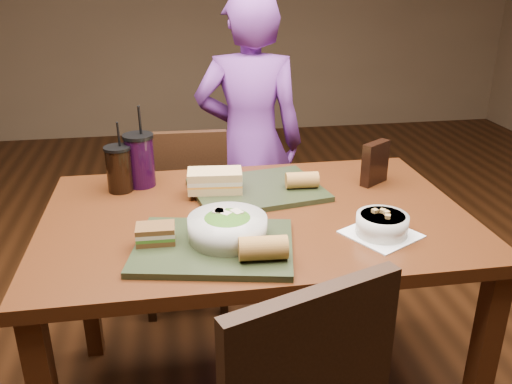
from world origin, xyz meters
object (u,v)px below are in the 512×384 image
cup_cola (119,169)px  cup_berry (140,160)px  tray_near (214,247)px  soup_bowl (382,224)px  baguette_far (302,180)px  sandwich_near (156,234)px  chip_bag (375,163)px  dining_table (256,239)px  sandwich_far (215,181)px  chair_far (183,212)px  salad_bowl (228,226)px  baguette_near (263,248)px  diner (250,144)px  tray_far (257,190)px

cup_cola → cup_berry: size_ratio=0.85×
tray_near → soup_bowl: soup_bowl is taller
tray_near → baguette_far: size_ratio=3.88×
baguette_far → cup_berry: 0.56m
tray_near → sandwich_near: bearing=166.6°
cup_berry → chip_bag: bearing=-8.1°
soup_bowl → dining_table: bearing=147.9°
sandwich_far → cup_cola: 0.33m
chip_bag → chair_far: bearing=110.6°
cup_cola → baguette_far: bearing=-11.0°
salad_bowl → chip_bag: bearing=33.4°
baguette_near → cup_cola: cup_cola is taller
cup_cola → cup_berry: cup_berry is taller
diner → baguette_far: size_ratio=12.76×
salad_bowl → baguette_near: bearing=-59.0°
dining_table → tray_far: tray_far is taller
tray_far → salad_bowl: 0.38m
tray_far → salad_bowl: size_ratio=1.95×
dining_table → soup_bowl: (0.33, -0.20, 0.12)m
sandwich_near → cup_berry: size_ratio=0.37×
diner → salad_bowl: (-0.23, -1.08, 0.11)m
tray_near → tray_far: size_ratio=1.00×
baguette_near → cup_berry: bearing=117.8°
tray_near → soup_bowl: bearing=1.2°
dining_table → chair_far: (-0.21, 0.64, -0.18)m
soup_bowl → baguette_near: baguette_near is taller
dining_table → cup_berry: 0.50m
tray_far → cup_cola: 0.47m
tray_far → soup_bowl: bearing=-51.1°
sandwich_far → baguette_far: sandwich_far is taller
tray_far → tray_near: bearing=-115.8°
sandwich_far → chip_bag: size_ratio=1.23×
sandwich_near → chip_bag: bearing=25.4°
salad_bowl → cup_berry: 0.54m
sandwich_far → salad_bowl: bearing=-89.8°
chair_far → salad_bowl: bearing=-82.8°
soup_bowl → chair_far: bearing=122.7°
tray_near → chip_bag: (0.60, 0.39, 0.07)m
chair_far → soup_bowl: 1.05m
tray_far → sandwich_far: sandwich_far is taller
dining_table → baguette_near: size_ratio=10.50×
chair_far → tray_far: (0.25, -0.48, 0.28)m
salad_bowl → chip_bag: size_ratio=1.44×
sandwich_near → chip_bag: size_ratio=0.70×
chair_far → diner: size_ratio=0.62×
baguette_far → sandwich_near: bearing=-146.9°
diner → cup_cola: 0.84m
diner → salad_bowl: 1.10m
chair_far → cup_cola: 0.56m
soup_bowl → baguette_far: same height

